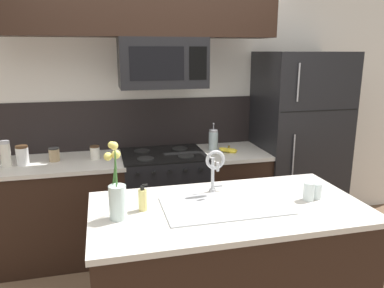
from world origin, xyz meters
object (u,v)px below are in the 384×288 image
object	(u,v)px
stove_range	(164,200)
drinking_glass	(309,191)
microwave	(162,63)
storage_jar_tall	(5,154)
storage_jar_squat	(95,152)
dish_soap_bottle	(143,200)
flower_vase	(117,197)
refrigerator	(297,145)
storage_jar_medium	(22,155)
sink_faucet	(215,165)
banana_bunch	(229,150)
french_press	(213,140)
storage_jar_short	(54,154)
spare_glass	(317,191)

from	to	relation	value
stove_range	drinking_glass	xyz separation A→B (m)	(0.73, -1.28, 0.51)
microwave	storage_jar_tall	bearing A→B (deg)	-179.28
storage_jar_tall	storage_jar_squat	distance (m)	0.72
dish_soap_bottle	flower_vase	world-z (taller)	flower_vase
drinking_glass	storage_jar_tall	bearing A→B (deg)	148.75
refrigerator	storage_jar_tall	world-z (taller)	refrigerator
storage_jar_medium	dish_soap_bottle	size ratio (longest dim) A/B	1.00
refrigerator	drinking_glass	distance (m)	1.45
stove_range	storage_jar_tall	size ratio (longest dim) A/B	4.28
sink_faucet	stove_range	bearing A→B (deg)	99.52
drinking_glass	banana_bunch	bearing A→B (deg)	95.37
banana_bunch	french_press	xyz separation A→B (m)	(-0.12, 0.12, 0.08)
refrigerator	stove_range	bearing A→B (deg)	-179.16
microwave	dish_soap_bottle	xyz separation A→B (m)	(-0.33, -1.17, -0.76)
sink_faucet	storage_jar_squat	bearing A→B (deg)	126.92
storage_jar_short	storage_jar_squat	world-z (taller)	same
spare_glass	storage_jar_medium	bearing A→B (deg)	147.98
french_press	stove_range	bearing A→B (deg)	-173.12
stove_range	banana_bunch	world-z (taller)	banana_bunch
microwave	banana_bunch	distance (m)	1.02
storage_jar_medium	storage_jar_squat	bearing A→B (deg)	3.45
sink_faucet	spare_glass	size ratio (longest dim) A/B	3.02
storage_jar_medium	storage_jar_squat	world-z (taller)	storage_jar_medium
sink_faucet	flower_vase	distance (m)	0.69
storage_jar_squat	banana_bunch	world-z (taller)	storage_jar_squat
dish_soap_bottle	drinking_glass	xyz separation A→B (m)	(1.05, -0.09, -0.01)
banana_bunch	spare_glass	size ratio (longest dim) A/B	1.87
refrigerator	storage_jar_squat	size ratio (longest dim) A/B	15.27
microwave	refrigerator	size ratio (longest dim) A/B	0.41
french_press	storage_jar_squat	bearing A→B (deg)	-177.56
microwave	banana_bunch	world-z (taller)	microwave
refrigerator	storage_jar_squat	bearing A→B (deg)	-179.79
sink_faucet	storage_jar_tall	bearing A→B (deg)	146.44
spare_glass	sink_faucet	bearing A→B (deg)	158.99
storage_jar_tall	storage_jar_medium	bearing A→B (deg)	6.85
microwave	sink_faucet	size ratio (longest dim) A/B	2.43
storage_jar_medium	spare_glass	xyz separation A→B (m)	(2.00, -1.25, -0.03)
banana_bunch	storage_jar_tall	bearing A→B (deg)	179.29
flower_vase	drinking_glass	bearing A→B (deg)	-0.76
storage_jar_squat	dish_soap_bottle	xyz separation A→B (m)	(0.29, -1.20, 0.01)
storage_jar_medium	french_press	xyz separation A→B (m)	(1.70, 0.08, 0.02)
stove_range	drinking_glass	world-z (taller)	drinking_glass
microwave	storage_jar_medium	world-z (taller)	microwave
storage_jar_squat	sink_faucet	xyz separation A→B (m)	(0.79, -1.04, 0.14)
stove_range	storage_jar_medium	size ratio (longest dim) A/B	5.61
drinking_glass	stove_range	bearing A→B (deg)	119.57
sink_faucet	flower_vase	xyz separation A→B (m)	(-0.65, -0.24, -0.07)
sink_faucet	banana_bunch	bearing A→B (deg)	65.57
storage_jar_tall	flower_vase	bearing A→B (deg)	-55.41
microwave	storage_jar_squat	bearing A→B (deg)	176.84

